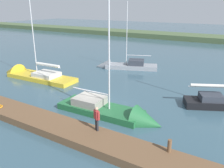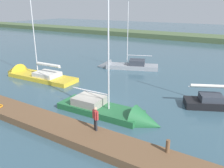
# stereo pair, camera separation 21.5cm
# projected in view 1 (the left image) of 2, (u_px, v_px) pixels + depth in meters

# --- Properties ---
(ground_plane) EXTENTS (200.00, 200.00, 0.00)m
(ground_plane) POSITION_uv_depth(u_px,v_px,m) (91.00, 105.00, 19.94)
(ground_plane) COLOR #385666
(far_shoreline) EXTENTS (180.00, 8.00, 2.40)m
(far_shoreline) POSITION_uv_depth(u_px,v_px,m) (202.00, 40.00, 56.43)
(far_shoreline) COLOR #4C603D
(far_shoreline) RESTS_ON ground_plane
(dock_pier) EXTENTS (22.92, 2.30, 0.53)m
(dock_pier) POSITION_uv_depth(u_px,v_px,m) (52.00, 125.00, 16.13)
(dock_pier) COLOR brown
(dock_pier) RESTS_ON ground_plane
(mooring_post_near) EXTENTS (0.22, 0.22, 0.74)m
(mooring_post_near) POSITION_uv_depth(u_px,v_px,m) (169.00, 146.00, 12.61)
(mooring_post_near) COLOR brown
(mooring_post_near) RESTS_ON dock_pier
(sailboat_outer_mooring) EXTENTS (8.56, 2.60, 10.78)m
(sailboat_outer_mooring) POSITION_uv_depth(u_px,v_px,m) (117.00, 115.00, 17.84)
(sailboat_outer_mooring) COLOR #236638
(sailboat_outer_mooring) RESTS_ON ground_plane
(sailboat_behind_pier) EXTENTS (8.46, 4.97, 9.53)m
(sailboat_behind_pier) POSITION_uv_depth(u_px,v_px,m) (122.00, 67.00, 31.63)
(sailboat_behind_pier) COLOR gray
(sailboat_behind_pier) RESTS_ON ground_plane
(sailboat_far_left) EXTENTS (10.46, 2.98, 12.33)m
(sailboat_far_left) POSITION_uv_depth(u_px,v_px,m) (29.00, 76.00, 27.73)
(sailboat_far_left) COLOR gold
(sailboat_far_left) RESTS_ON ground_plane
(person_on_dock) EXTENTS (0.55, 0.41, 1.61)m
(person_on_dock) POSITION_uv_depth(u_px,v_px,m) (97.00, 117.00, 14.64)
(person_on_dock) COLOR #28282D
(person_on_dock) RESTS_ON dock_pier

